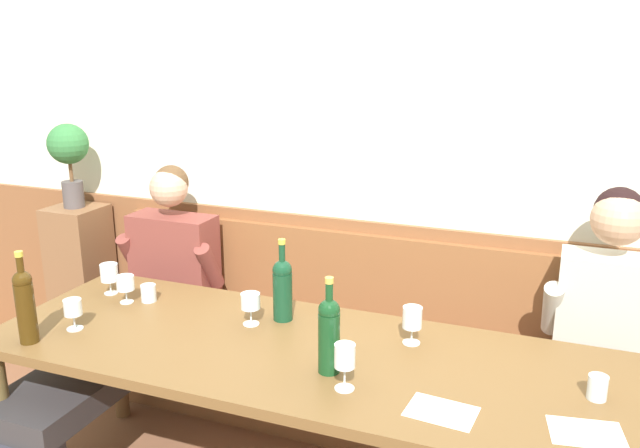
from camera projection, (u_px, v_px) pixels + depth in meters
name	position (u px, v px, depth m)	size (l,w,h in m)	color
room_wall_back	(383.00, 138.00, 3.09)	(6.80, 0.08, 2.80)	silver
wood_wainscot_panel	(375.00, 318.00, 3.28)	(6.80, 0.03, 1.00)	brown
wall_bench	(362.00, 376.00, 3.16)	(2.77, 0.42, 0.94)	brown
dining_table	(306.00, 368.00, 2.43)	(2.47, 0.84, 0.74)	brown
person_right_seat	(131.00, 317.00, 3.07)	(0.54, 1.27, 1.24)	#33333E
person_left_seat	(604.00, 388.00, 2.37)	(0.49, 1.28, 1.30)	#34273C
wine_bottle_clear_water	(283.00, 287.00, 2.64)	(0.08, 0.08, 0.34)	#133D25
wine_bottle_green_tall	(329.00, 333.00, 2.21)	(0.08, 0.08, 0.35)	#133F1D
wine_bottle_amber_mid	(25.00, 304.00, 2.43)	(0.07, 0.07, 0.36)	#3D290B
wine_glass_left_end	(250.00, 302.00, 2.60)	(0.08, 0.08, 0.13)	silver
wine_glass_mid_right	(109.00, 274.00, 2.92)	(0.08, 0.08, 0.14)	silver
wine_glass_center_front	(73.00, 309.00, 2.56)	(0.07, 0.07, 0.13)	silver
wine_glass_center_rear	(412.00, 320.00, 2.44)	(0.07, 0.07, 0.15)	silver
wine_glass_near_bucket	(345.00, 357.00, 2.11)	(0.07, 0.07, 0.16)	silver
wine_glass_right_end	(125.00, 284.00, 2.82)	(0.08, 0.08, 0.12)	silver
water_tumbler_center	(149.00, 293.00, 2.85)	(0.07, 0.07, 0.08)	silver
water_tumbler_left	(597.00, 387.00, 2.07)	(0.06, 0.06, 0.08)	silver
tasting_sheet_left_guest	(586.00, 433.00, 1.90)	(0.21, 0.15, 0.00)	white
tasting_sheet_right_guest	(441.00, 411.00, 2.01)	(0.21, 0.15, 0.00)	white
corner_pedestal	(83.00, 288.00, 3.72)	(0.28, 0.28, 0.96)	brown
potted_plant	(69.00, 152.00, 3.51)	(0.22, 0.22, 0.46)	#4F4849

